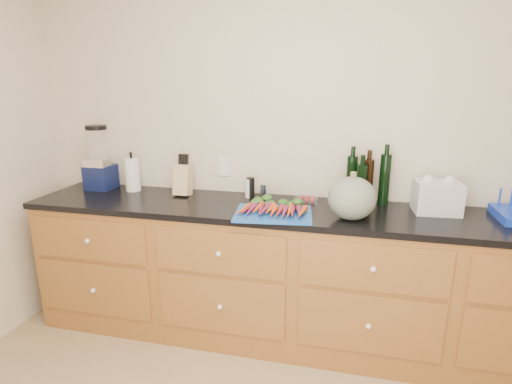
% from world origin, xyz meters
% --- Properties ---
extents(wall_back, '(4.10, 0.05, 2.60)m').
position_xyz_m(wall_back, '(0.00, 1.62, 1.30)').
color(wall_back, beige).
rests_on(wall_back, ground).
extents(cabinets, '(3.60, 0.64, 0.90)m').
position_xyz_m(cabinets, '(0.00, 1.30, 0.45)').
color(cabinets, brown).
rests_on(cabinets, ground).
extents(countertop, '(3.64, 0.62, 0.04)m').
position_xyz_m(countertop, '(0.00, 1.30, 0.92)').
color(countertop, black).
rests_on(countertop, cabinets).
extents(cutting_board, '(0.50, 0.40, 0.01)m').
position_xyz_m(cutting_board, '(-0.15, 1.14, 0.95)').
color(cutting_board, '#174FA8').
rests_on(cutting_board, countertop).
extents(carrots, '(0.40, 0.28, 0.05)m').
position_xyz_m(carrots, '(-0.15, 1.17, 0.97)').
color(carrots, '#CD4A18').
rests_on(carrots, cutting_board).
extents(squash, '(0.28, 0.28, 0.25)m').
position_xyz_m(squash, '(0.31, 1.17, 1.07)').
color(squash, '#5A6857').
rests_on(squash, countertop).
extents(blender_appliance, '(0.19, 0.19, 0.48)m').
position_xyz_m(blender_appliance, '(-1.53, 1.46, 1.15)').
color(blender_appliance, '#0D1640').
rests_on(blender_appliance, countertop).
extents(paper_towel, '(0.11, 0.11, 0.24)m').
position_xyz_m(paper_towel, '(-1.27, 1.46, 1.06)').
color(paper_towel, white).
rests_on(paper_towel, countertop).
extents(knife_block, '(0.11, 0.11, 0.22)m').
position_xyz_m(knife_block, '(-0.86, 1.44, 1.05)').
color(knife_block, tan).
rests_on(knife_block, countertop).
extents(grinder_salt, '(0.06, 0.06, 0.13)m').
position_xyz_m(grinder_salt, '(-0.38, 1.48, 1.01)').
color(grinder_salt, silver).
rests_on(grinder_salt, countertop).
extents(grinder_pepper, '(0.06, 0.06, 0.14)m').
position_xyz_m(grinder_pepper, '(-0.37, 1.48, 1.01)').
color(grinder_pepper, black).
rests_on(grinder_pepper, countertop).
extents(canister_chrome, '(0.04, 0.04, 0.10)m').
position_xyz_m(canister_chrome, '(-0.28, 1.48, 0.99)').
color(canister_chrome, silver).
rests_on(canister_chrome, countertop).
extents(tomato_box, '(0.15, 0.12, 0.07)m').
position_xyz_m(tomato_box, '(0.02, 1.47, 0.97)').
color(tomato_box, white).
rests_on(tomato_box, countertop).
extents(bottles, '(0.28, 0.14, 0.34)m').
position_xyz_m(bottles, '(0.40, 1.51, 1.09)').
color(bottles, black).
rests_on(bottles, countertop).
extents(grocery_bag, '(0.28, 0.23, 0.19)m').
position_xyz_m(grocery_bag, '(0.82, 1.42, 1.04)').
color(grocery_bag, silver).
rests_on(grocery_bag, countertop).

